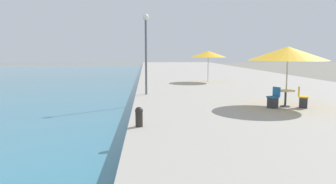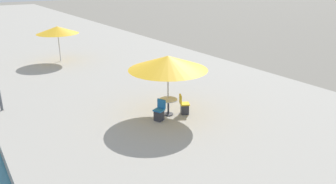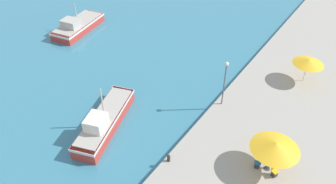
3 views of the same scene
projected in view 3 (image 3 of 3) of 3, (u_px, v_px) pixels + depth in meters
name	position (u px, v px, depth m)	size (l,w,h in m)	color
fishing_boat_near	(104.00, 121.00, 28.04)	(4.65, 8.65, 4.15)	red
fishing_boat_mid	(78.00, 26.00, 42.00)	(4.31, 8.03, 3.64)	red
cafe_umbrella_pink	(276.00, 146.00, 22.92)	(3.52, 3.52, 2.67)	#B7B7B7
cafe_umbrella_white	(309.00, 62.00, 31.51)	(2.96, 2.96, 2.53)	#B7B7B7
cafe_table	(268.00, 164.00, 23.99)	(0.80, 0.80, 0.74)	#333338
cafe_chair_left	(274.00, 173.00, 23.62)	(0.56, 0.55, 0.91)	#2D2D33
cafe_chair_right	(257.00, 164.00, 24.22)	(0.55, 0.54, 0.91)	#2D2D33
mooring_bollard	(169.00, 158.00, 24.67)	(0.26, 0.26, 0.65)	#2D2823
lamppost	(225.00, 76.00, 28.19)	(0.36, 0.36, 4.56)	#565B60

